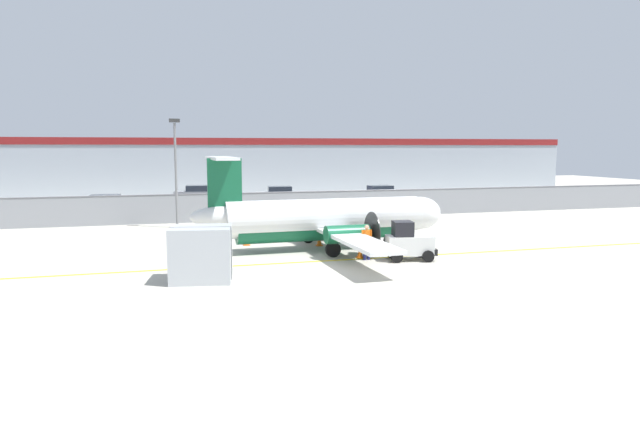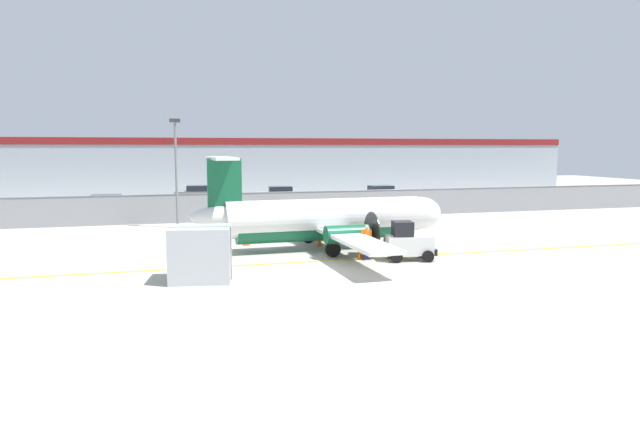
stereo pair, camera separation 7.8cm
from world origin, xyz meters
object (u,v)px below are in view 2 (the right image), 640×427
commuter_airplane (329,219)px  parked_car_3 (380,194)px  traffic_cone_near_right (319,240)px  traffic_cone_far_left (247,240)px  traffic_cone_near_left (360,252)px  baggage_tug (408,243)px  parked_car_0 (107,205)px  apron_light_pole (176,164)px  parked_car_2 (279,195)px  parked_car_1 (197,194)px  cargo_container (201,254)px  ground_crew_worker (366,240)px

commuter_airplane → parked_car_3: size_ratio=3.70×
traffic_cone_near_right → traffic_cone_far_left: bearing=162.2°
parked_car_3 → traffic_cone_near_left: bearing=61.4°
baggage_tug → traffic_cone_far_left: bearing=148.3°
traffic_cone_far_left → parked_car_0: parked_car_0 is taller
parked_car_3 → apron_light_pole: size_ratio=0.60×
commuter_airplane → traffic_cone_near_right: (-0.25, 1.11, -1.29)m
traffic_cone_near_left → traffic_cone_near_right: bearing=104.1°
parked_car_2 → parked_car_3: same height
traffic_cone_near_left → parked_car_1: 31.38m
baggage_tug → traffic_cone_near_right: bearing=131.8°
traffic_cone_near_left → parked_car_1: bearing=100.8°
commuter_airplane → traffic_cone_far_left: 4.88m
cargo_container → parked_car_3: cargo_container is taller
parked_car_0 → ground_crew_worker: bearing=-54.1°
commuter_airplane → traffic_cone_near_left: 3.14m
commuter_airplane → parked_car_3: commuter_airplane is taller
traffic_cone_near_right → parked_car_0: size_ratio=0.15×
traffic_cone_near_right → baggage_tug: bearing=-58.9°
cargo_container → traffic_cone_near_left: 8.32m
commuter_airplane → apron_light_pole: size_ratio=2.21×
cargo_container → traffic_cone_near_right: cargo_container is taller
commuter_airplane → parked_car_0: (-12.66, 18.71, -0.71)m
traffic_cone_near_left → traffic_cone_near_right: same height
commuter_airplane → parked_car_0: size_ratio=3.72×
parked_car_1 → traffic_cone_near_right: bearing=106.4°
ground_crew_worker → traffic_cone_near_left: size_ratio=2.66×
traffic_cone_near_left → apron_light_pole: apron_light_pole is taller
commuter_airplane → traffic_cone_near_right: 1.72m
traffic_cone_far_left → apron_light_pole: size_ratio=0.09×
apron_light_pole → parked_car_0: bearing=122.2°
traffic_cone_far_left → parked_car_2: bearing=74.0°
parked_car_1 → apron_light_pole: apron_light_pole is taller
baggage_tug → parked_car_1: 32.94m
traffic_cone_near_right → parked_car_0: (-12.41, 17.59, 0.58)m
baggage_tug → commuter_airplane: bearing=136.1°
traffic_cone_near_right → parked_car_1: (-4.92, 26.94, 0.58)m
traffic_cone_near_left → parked_car_0: parked_car_0 is taller
baggage_tug → parked_car_3: baggage_tug is taller
traffic_cone_near_left → parked_car_2: size_ratio=0.15×
traffic_cone_far_left → parked_car_3: (16.05, 20.70, 0.58)m
baggage_tug → cargo_container: size_ratio=0.93×
parked_car_3 → parked_car_1: bearing=-21.4°
ground_crew_worker → apron_light_pole: apron_light_pole is taller
traffic_cone_far_left → parked_car_3: bearing=52.2°
parked_car_3 → apron_light_pole: apron_light_pole is taller
baggage_tug → parked_car_3: (9.19, 26.96, 0.04)m
parked_car_0 → cargo_container: bearing=-72.7°
commuter_airplane → traffic_cone_near_left: bearing=-76.7°
parked_car_1 → ground_crew_worker: bearing=106.9°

